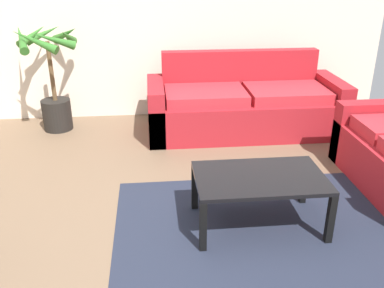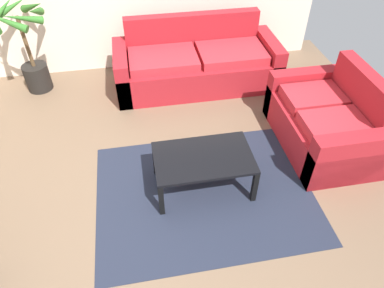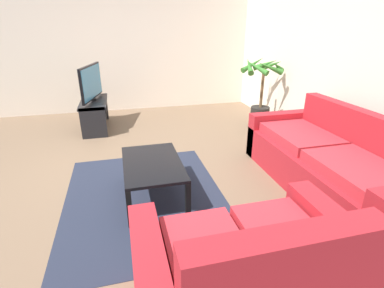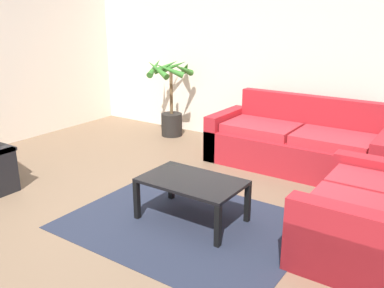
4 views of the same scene
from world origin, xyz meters
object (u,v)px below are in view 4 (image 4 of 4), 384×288
object	(u,v)px
couch_main	(297,145)
potted_palm	(171,100)
couch_loveseat	(369,217)
coffee_table	(192,185)

from	to	relation	value
couch_main	potted_palm	bearing A→B (deg)	173.48
couch_loveseat	coffee_table	size ratio (longest dim) A/B	1.45
coffee_table	potted_palm	bearing A→B (deg)	131.06
couch_main	potted_palm	world-z (taller)	potted_palm
couch_main	couch_loveseat	size ratio (longest dim) A/B	1.61
couch_main	potted_palm	size ratio (longest dim) A/B	1.81
couch_loveseat	coffee_table	distance (m)	1.58
coffee_table	couch_loveseat	bearing A→B (deg)	15.40
couch_main	coffee_table	xyz separation A→B (m)	(-0.31, -1.96, 0.07)
couch_loveseat	potted_palm	distance (m)	3.90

